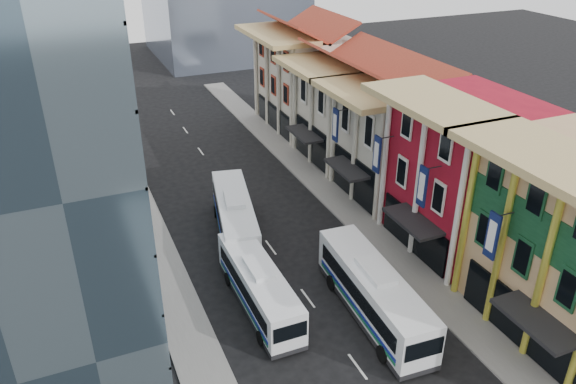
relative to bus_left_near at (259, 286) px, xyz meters
name	(u,v)px	position (x,y,z in m)	size (l,w,h in m)	color
sidewalk_right	(364,225)	(11.89, 6.50, -1.63)	(3.00, 90.00, 0.15)	slate
sidewalk_left	(164,271)	(-5.11, 6.50, -1.63)	(3.00, 90.00, 0.15)	slate
shophouse_red	(465,175)	(17.39, 1.50, 4.29)	(8.00, 10.00, 12.00)	maroon
shophouse_cream_near	(395,143)	(17.39, 11.00, 3.29)	(8.00, 9.00, 10.00)	beige
shophouse_cream_mid	(348,112)	(17.39, 20.00, 3.29)	(8.00, 9.00, 10.00)	beige
shophouse_cream_far	(306,81)	(17.39, 30.50, 3.79)	(8.00, 12.00, 11.00)	beige
office_block_far	(31,113)	(-12.61, 26.50, 5.29)	(10.00, 18.00, 14.00)	gray
bus_left_near	(259,286)	(0.00, 0.00, 0.00)	(2.49, 10.64, 3.41)	white
bus_left_far	(235,216)	(1.39, 9.27, 0.14)	(2.70, 11.52, 3.69)	silver
bus_right	(374,292)	(6.54, -3.83, 0.22)	(2.81, 12.01, 3.85)	white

